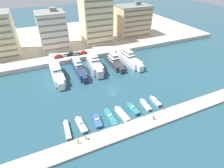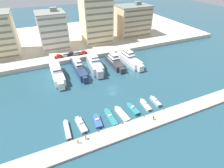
{
  "view_description": "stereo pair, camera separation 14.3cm",
  "coord_description": "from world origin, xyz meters",
  "px_view_note": "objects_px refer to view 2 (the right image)",
  "views": [
    {
      "loc": [
        -23.99,
        -53.25,
        42.06
      ],
      "look_at": [
        -0.2,
        0.15,
        2.5
      ],
      "focal_mm": 28.0,
      "sensor_mm": 36.0,
      "label": 1
    },
    {
      "loc": [
        -23.86,
        -53.3,
        42.06
      ],
      "look_at": [
        -0.2,
        0.15,
        2.5
      ],
      "focal_mm": 28.0,
      "sensor_mm": 36.0,
      "label": 2
    }
  ],
  "objects_px": {
    "car_silver_left": "(65,55)",
    "car_red_center": "(83,52)",
    "motorboat_grey_right": "(155,101)",
    "motorboat_cream_mid_right": "(145,105)",
    "yacht_silver_mid_left": "(95,64)",
    "motorboat_teal_center_left": "(110,117)",
    "car_red_far_left": "(58,56)",
    "car_black_mid_left": "(71,54)",
    "motorboat_grey_left": "(81,125)",
    "pedestrian_mid_deck": "(85,137)",
    "motorboat_blue_mid_left": "(97,121)",
    "pedestrian_near_edge": "(78,141)",
    "motorboat_teal_center_right": "(133,109)",
    "motorboat_grey_far_left": "(67,130)",
    "pedestrian_far_side": "(153,118)",
    "yacht_navy_left": "(79,68)",
    "motorboat_cream_center": "(122,114)",
    "yacht_white_far_left": "(57,74)",
    "car_grey_center_left": "(77,53)",
    "yacht_white_center": "(129,59)",
    "yacht_charcoal_center_left": "(115,62)"
  },
  "relations": [
    {
      "from": "car_red_far_left",
      "to": "car_black_mid_left",
      "type": "relative_size",
      "value": 0.99
    },
    {
      "from": "motorboat_grey_right",
      "to": "car_red_center",
      "type": "xyz_separation_m",
      "value": [
        -13.55,
        47.91,
        2.67
      ]
    },
    {
      "from": "motorboat_grey_right",
      "to": "pedestrian_mid_deck",
      "type": "distance_m",
      "value": 29.18
    },
    {
      "from": "car_grey_center_left",
      "to": "pedestrian_mid_deck",
      "type": "distance_m",
      "value": 55.19
    },
    {
      "from": "yacht_navy_left",
      "to": "car_red_center",
      "type": "height_order",
      "value": "yacht_navy_left"
    },
    {
      "from": "motorboat_teal_center_right",
      "to": "motorboat_grey_right",
      "type": "distance_m",
      "value": 9.69
    },
    {
      "from": "motorboat_cream_mid_right",
      "to": "pedestrian_far_side",
      "type": "height_order",
      "value": "pedestrian_far_side"
    },
    {
      "from": "motorboat_cream_mid_right",
      "to": "motorboat_cream_center",
      "type": "bearing_deg",
      "value": -175.61
    },
    {
      "from": "car_silver_left",
      "to": "car_red_center",
      "type": "height_order",
      "value": "same"
    },
    {
      "from": "motorboat_grey_far_left",
      "to": "car_black_mid_left",
      "type": "bearing_deg",
      "value": 75.38
    },
    {
      "from": "car_black_mid_left",
      "to": "pedestrian_near_edge",
      "type": "bearing_deg",
      "value": -101.21
    },
    {
      "from": "motorboat_teal_center_left",
      "to": "pedestrian_mid_deck",
      "type": "distance_m",
      "value": 11.63
    },
    {
      "from": "car_grey_center_left",
      "to": "car_black_mid_left",
      "type": "bearing_deg",
      "value": 165.34
    },
    {
      "from": "yacht_silver_mid_left",
      "to": "pedestrian_far_side",
      "type": "xyz_separation_m",
      "value": [
        5.67,
        -40.67,
        -0.98
      ]
    },
    {
      "from": "yacht_white_center",
      "to": "yacht_charcoal_center_left",
      "type": "bearing_deg",
      "value": 173.15
    },
    {
      "from": "yacht_silver_mid_left",
      "to": "motorboat_cream_mid_right",
      "type": "xyz_separation_m",
      "value": [
        7.58,
        -33.31,
        -2.17
      ]
    },
    {
      "from": "yacht_white_center",
      "to": "car_silver_left",
      "type": "distance_m",
      "value": 34.03
    },
    {
      "from": "car_grey_center_left",
      "to": "car_red_center",
      "type": "xyz_separation_m",
      "value": [
        3.47,
        0.05,
        0.0
      ]
    },
    {
      "from": "car_black_mid_left",
      "to": "pedestrian_mid_deck",
      "type": "bearing_deg",
      "value": -98.88
    },
    {
      "from": "motorboat_grey_left",
      "to": "pedestrian_mid_deck",
      "type": "distance_m",
      "value": 6.37
    },
    {
      "from": "yacht_navy_left",
      "to": "motorboat_cream_mid_right",
      "type": "relative_size",
      "value": 3.25
    },
    {
      "from": "car_silver_left",
      "to": "pedestrian_mid_deck",
      "type": "bearing_deg",
      "value": -95.48
    },
    {
      "from": "motorboat_grey_right",
      "to": "yacht_silver_mid_left",
      "type": "bearing_deg",
      "value": 109.85
    },
    {
      "from": "yacht_silver_mid_left",
      "to": "motorboat_grey_left",
      "type": "distance_m",
      "value": 36.9
    },
    {
      "from": "motorboat_cream_center",
      "to": "motorboat_teal_center_right",
      "type": "height_order",
      "value": "motorboat_teal_center_right"
    },
    {
      "from": "pedestrian_near_edge",
      "to": "car_grey_center_left",
      "type": "bearing_deg",
      "value": 75.67
    },
    {
      "from": "motorboat_teal_center_right",
      "to": "car_silver_left",
      "type": "relative_size",
      "value": 1.63
    },
    {
      "from": "motorboat_cream_mid_right",
      "to": "car_silver_left",
      "type": "bearing_deg",
      "value": 111.09
    },
    {
      "from": "motorboat_blue_mid_left",
      "to": "pedestrian_mid_deck",
      "type": "height_order",
      "value": "pedestrian_mid_deck"
    },
    {
      "from": "motorboat_grey_right",
      "to": "motorboat_cream_mid_right",
      "type": "bearing_deg",
      "value": -178.2
    },
    {
      "from": "motorboat_grey_left",
      "to": "motorboat_blue_mid_left",
      "type": "height_order",
      "value": "motorboat_grey_left"
    },
    {
      "from": "yacht_silver_mid_left",
      "to": "motorboat_teal_center_left",
      "type": "bearing_deg",
      "value": -100.74
    },
    {
      "from": "motorboat_grey_right",
      "to": "car_black_mid_left",
      "type": "distance_m",
      "value": 52.64
    },
    {
      "from": "yacht_white_far_left",
      "to": "car_black_mid_left",
      "type": "distance_m",
      "value": 19.61
    },
    {
      "from": "pedestrian_far_side",
      "to": "yacht_navy_left",
      "type": "bearing_deg",
      "value": 108.36
    },
    {
      "from": "yacht_silver_mid_left",
      "to": "car_silver_left",
      "type": "distance_m",
      "value": 19.26
    },
    {
      "from": "motorboat_blue_mid_left",
      "to": "pedestrian_near_edge",
      "type": "relative_size",
      "value": 3.96
    },
    {
      "from": "yacht_charcoal_center_left",
      "to": "motorboat_grey_far_left",
      "type": "distance_m",
      "value": 45.36
    },
    {
      "from": "pedestrian_near_edge",
      "to": "motorboat_cream_center",
      "type": "bearing_deg",
      "value": 18.81
    },
    {
      "from": "yacht_white_center",
      "to": "pedestrian_far_side",
      "type": "relative_size",
      "value": 13.55
    },
    {
      "from": "yacht_charcoal_center_left",
      "to": "motorboat_blue_mid_left",
      "type": "height_order",
      "value": "yacht_charcoal_center_left"
    },
    {
      "from": "yacht_navy_left",
      "to": "car_red_far_left",
      "type": "bearing_deg",
      "value": 114.43
    },
    {
      "from": "yacht_white_center",
      "to": "motorboat_cream_mid_right",
      "type": "distance_m",
      "value": 33.69
    },
    {
      "from": "yacht_white_center",
      "to": "pedestrian_mid_deck",
      "type": "bearing_deg",
      "value": -132.52
    },
    {
      "from": "pedestrian_far_side",
      "to": "motorboat_cream_mid_right",
      "type": "bearing_deg",
      "value": 75.46
    },
    {
      "from": "motorboat_blue_mid_left",
      "to": "pedestrian_near_edge",
      "type": "xyz_separation_m",
      "value": [
        -7.94,
        -6.05,
        1.28
      ]
    },
    {
      "from": "yacht_white_far_left",
      "to": "car_red_far_left",
      "type": "distance_m",
      "value": 16.91
    },
    {
      "from": "motorboat_teal_center_right",
      "to": "yacht_silver_mid_left",
      "type": "bearing_deg",
      "value": 93.91
    },
    {
      "from": "yacht_white_center",
      "to": "pedestrian_near_edge",
      "type": "xyz_separation_m",
      "value": [
        -37.13,
        -38.35,
        -0.63
      ]
    },
    {
      "from": "motorboat_cream_mid_right",
      "to": "car_black_mid_left",
      "type": "bearing_deg",
      "value": 107.71
    }
  ]
}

